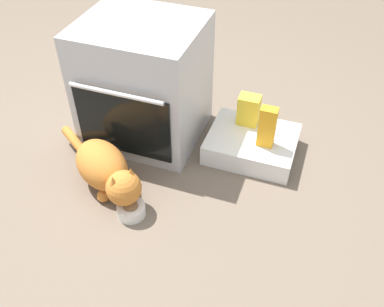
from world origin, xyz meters
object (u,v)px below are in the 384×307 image
at_px(food_bowl, 131,209).
at_px(snack_bag, 249,110).
at_px(cat, 106,170).
at_px(juice_carton, 267,127).
at_px(oven, 144,82).
at_px(pantry_cabinet, 252,144).

xyz_separation_m(food_bowl, snack_bag, (0.39, 0.76, 0.18)).
bearing_deg(cat, juice_carton, 66.44).
height_order(oven, cat, oven).
bearing_deg(snack_bag, juice_carton, -48.64).
height_order(oven, pantry_cabinet, oven).
xyz_separation_m(snack_bag, juice_carton, (0.14, -0.16, 0.03)).
xyz_separation_m(cat, juice_carton, (0.72, 0.49, 0.11)).
xyz_separation_m(oven, pantry_cabinet, (0.64, 0.02, -0.29)).
distance_m(food_bowl, snack_bag, 0.88).
distance_m(snack_bag, juice_carton, 0.21).
xyz_separation_m(cat, snack_bag, (0.58, 0.64, 0.08)).
relative_size(oven, cat, 1.05).
distance_m(pantry_cabinet, juice_carton, 0.20).
height_order(pantry_cabinet, snack_bag, snack_bag).
relative_size(pantry_cabinet, cat, 0.73).
xyz_separation_m(oven, snack_bag, (0.58, 0.13, -0.14)).
relative_size(oven, food_bowl, 4.93).
xyz_separation_m(oven, food_bowl, (0.19, -0.63, -0.31)).
relative_size(oven, pantry_cabinet, 1.43).
bearing_deg(food_bowl, snack_bag, 62.90).
relative_size(pantry_cabinet, juice_carton, 2.05).
xyz_separation_m(pantry_cabinet, juice_carton, (0.08, -0.05, 0.18)).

